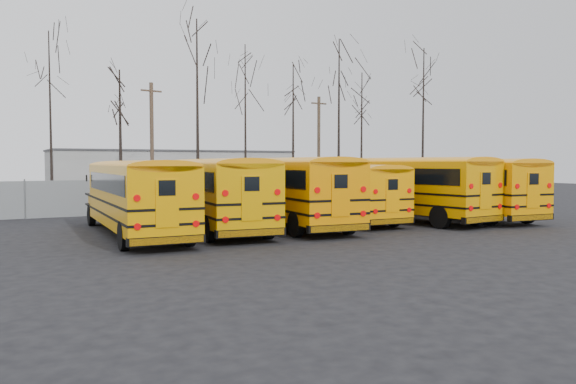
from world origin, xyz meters
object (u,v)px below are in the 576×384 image
utility_pole_left (152,143)px  bus_b (213,188)px  bus_a (136,191)px  bus_c (286,186)px  utility_pole_right (319,146)px  bus_d (337,188)px  bus_e (400,183)px  bus_f (457,183)px

utility_pole_left → bus_b: bearing=-105.2°
bus_a → bus_b: 3.51m
bus_c → utility_pole_right: 21.99m
utility_pole_right → utility_pole_left: bearing=-173.7°
bus_a → bus_d: bearing=8.3°
bus_b → bus_e: 10.01m
utility_pole_left → utility_pole_right: (14.92, 2.72, 0.08)m
bus_c → bus_f: 10.07m
bus_b → bus_d: bus_b is taller
bus_c → utility_pole_right: bearing=59.0°
bus_b → bus_c: size_ratio=0.98×
bus_c → bus_e: 6.52m
bus_c → bus_b: bearing=-179.6°
bus_d → bus_f: (6.67, -1.58, 0.17)m
bus_a → bus_d: (10.32, 1.16, -0.11)m
bus_c → bus_e: (6.52, -0.22, 0.02)m
bus_a → bus_f: 16.99m
bus_b → utility_pole_left: size_ratio=1.38×
bus_d → bus_a: bearing=-171.7°
bus_b → bus_d: size_ratio=1.10×
bus_b → bus_e: (10.00, -0.45, 0.05)m
bus_c → bus_d: (3.37, 0.86, -0.20)m
utility_pole_right → bus_b: bearing=-136.5°
bus_a → bus_e: 13.47m
bus_b → utility_pole_left: bearing=90.6°
bus_f → utility_pole_left: bearing=132.3°
bus_f → utility_pole_right: bearing=86.5°
bus_d → utility_pole_right: bearing=63.3°
bus_c → utility_pole_right: size_ratio=1.38×
bus_a → utility_pole_right: 26.81m
bus_e → utility_pole_right: bearing=65.3°
bus_c → bus_e: bus_e is taller
bus_b → utility_pole_left: utility_pole_left is taller
bus_a → bus_c: bus_c is taller
bus_a → bus_e: (13.47, 0.08, 0.10)m
bus_c → utility_pole_left: bearing=102.9°
bus_d → bus_c: bearing=-163.8°
bus_e → utility_pole_right: 19.21m
bus_c → bus_d: 3.48m
bus_f → utility_pole_right: 18.89m
bus_b → bus_f: bus_f is taller
bus_c → utility_pole_right: utility_pole_right is taller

